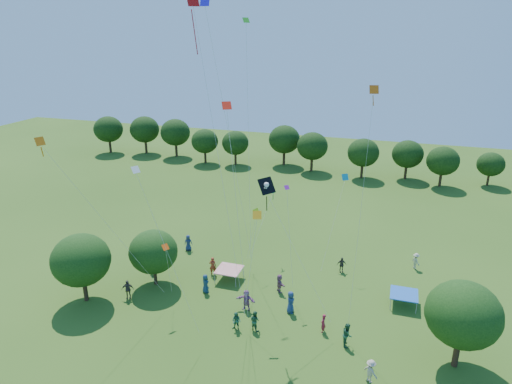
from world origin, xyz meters
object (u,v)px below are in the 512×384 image
object	(u,v)px
tent_blue	(404,294)
pirate_kite	(268,188)
near_tree_north	(153,252)
near_tree_east	(463,314)
tent_red_stripe	(229,270)
near_tree_west	(81,260)
red_high_kite	(202,59)

from	to	relation	value
tent_blue	pirate_kite	world-z (taller)	pirate_kite
near_tree_north	near_tree_east	size ratio (longest dim) A/B	0.82
near_tree_north	tent_red_stripe	bearing A→B (deg)	23.82
tent_blue	pirate_kite	distance (m)	15.40
near_tree_east	tent_red_stripe	bearing A→B (deg)	162.53
near_tree_west	tent_blue	size ratio (longest dim) A/B	2.71
near_tree_north	pirate_kite	distance (m)	13.82
tent_blue	red_high_kite	bearing A→B (deg)	-162.61
near_tree_west	red_high_kite	world-z (taller)	red_high_kite
tent_blue	pirate_kite	size ratio (longest dim) A/B	0.21
near_tree_north	near_tree_east	xyz separation A→B (m)	(24.62, -3.20, 0.86)
near_tree_west	red_high_kite	distance (m)	19.06
near_tree_west	near_tree_east	world-z (taller)	near_tree_east
pirate_kite	red_high_kite	xyz separation A→B (m)	(-5.05, 0.97, 8.49)
near_tree_north	red_high_kite	size ratio (longest dim) A/B	0.23
near_tree_east	tent_red_stripe	world-z (taller)	near_tree_east
near_tree_east	tent_blue	world-z (taller)	near_tree_east
near_tree_north	near_tree_west	bearing A→B (deg)	-136.59
tent_blue	near_tree_east	bearing A→B (deg)	-62.00
tent_blue	red_high_kite	world-z (taller)	red_high_kite
tent_red_stripe	pirate_kite	bearing A→B (deg)	-45.47
near_tree_west	tent_red_stripe	world-z (taller)	near_tree_west
tent_red_stripe	red_high_kite	xyz separation A→B (m)	(-0.01, -4.16, 18.58)
pirate_kite	red_high_kite	distance (m)	9.92
near_tree_east	tent_red_stripe	xyz separation A→B (m)	(-18.60, 5.86, -3.05)
tent_blue	red_high_kite	distance (m)	24.46
tent_red_stripe	red_high_kite	bearing A→B (deg)	-90.11
near_tree_east	pirate_kite	xyz separation A→B (m)	(-13.56, 0.73, 7.04)
near_tree_east	pirate_kite	distance (m)	15.30
near_tree_east	tent_blue	bearing A→B (deg)	118.00
tent_blue	pirate_kite	bearing A→B (deg)	-150.53
near_tree_west	near_tree_north	bearing A→B (deg)	43.41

